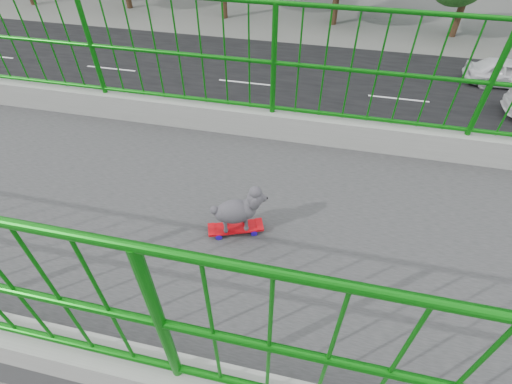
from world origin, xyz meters
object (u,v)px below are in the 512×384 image
at_px(poodle, 238,209).
at_px(car_1, 505,186).
at_px(skateboard, 236,228).
at_px(car_0, 229,207).
at_px(car_4, 507,73).

distance_m(poodle, car_1, 13.43).
bearing_deg(poodle, skateboard, -90.00).
relative_size(skateboard, car_0, 0.11).
distance_m(car_0, car_1, 9.73).
height_order(car_0, car_1, car_0).
xyz_separation_m(poodle, car_1, (-9.30, 7.09, -6.61)).
height_order(skateboard, car_4, skateboard).
height_order(poodle, car_4, poodle).
height_order(skateboard, car_0, skateboard).
distance_m(skateboard, car_0, 9.00).
xyz_separation_m(car_1, car_4, (-9.60, 2.41, 0.03)).
relative_size(skateboard, car_4, 0.12).
bearing_deg(poodle, car_0, 178.22).
height_order(car_0, car_4, car_0).
xyz_separation_m(skateboard, car_4, (-18.91, 9.52, -6.35)).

